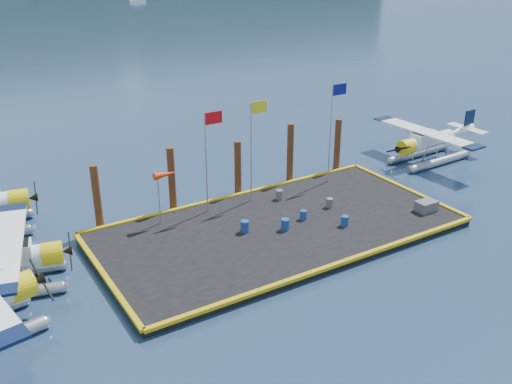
% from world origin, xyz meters
% --- Properties ---
extents(ground, '(4000.00, 4000.00, 0.00)m').
position_xyz_m(ground, '(0.00, 0.00, 0.00)').
color(ground, navy).
rests_on(ground, ground).
extents(dock, '(20.00, 10.00, 0.40)m').
position_xyz_m(dock, '(0.00, 0.00, 0.20)').
color(dock, black).
rests_on(dock, ground).
extents(dock_bumpers, '(20.25, 10.25, 0.18)m').
position_xyz_m(dock_bumpers, '(0.00, 0.00, 0.49)').
color(dock_bumpers, '#C19C0B').
rests_on(dock_bumpers, dock).
extents(seaplane_b, '(8.36, 9.04, 3.21)m').
position_xyz_m(seaplane_b, '(-14.15, 1.90, 1.40)').
color(seaplane_b, '#91969F').
rests_on(seaplane_b, ground).
extents(seaplane_d, '(8.34, 9.19, 3.27)m').
position_xyz_m(seaplane_d, '(15.75, 3.76, 1.42)').
color(seaplane_d, '#91969F').
rests_on(seaplane_d, ground).
extents(drum_0, '(0.47, 0.47, 0.66)m').
position_xyz_m(drum_0, '(-1.96, 0.40, 0.73)').
color(drum_0, navy).
rests_on(drum_0, dock).
extents(drum_1, '(0.42, 0.42, 0.59)m').
position_xyz_m(drum_1, '(3.20, -1.90, 0.69)').
color(drum_1, navy).
rests_on(drum_1, dock).
extents(drum_2, '(0.39, 0.39, 0.55)m').
position_xyz_m(drum_2, '(1.71, -0.02, 0.68)').
color(drum_2, navy).
rests_on(drum_2, dock).
extents(drum_3, '(0.46, 0.46, 0.65)m').
position_xyz_m(drum_3, '(0.07, -0.56, 0.72)').
color(drum_3, navy).
rests_on(drum_3, dock).
extents(drum_4, '(0.40, 0.40, 0.57)m').
position_xyz_m(drum_4, '(4.02, 0.50, 0.68)').
color(drum_4, '#535358').
rests_on(drum_4, dock).
extents(drum_5, '(0.44, 0.44, 0.61)m').
position_xyz_m(drum_5, '(2.10, 3.07, 0.71)').
color(drum_5, '#535358').
rests_on(drum_5, dock).
extents(crate, '(1.25, 0.83, 0.62)m').
position_xyz_m(crate, '(8.60, -2.91, 0.71)').
color(crate, '#535358').
rests_on(crate, dock).
extents(flagpole_red, '(1.14, 0.08, 6.00)m').
position_xyz_m(flagpole_red, '(-2.29, 3.80, 4.40)').
color(flagpole_red, '#9C9BA4').
rests_on(flagpole_red, dock).
extents(flagpole_yellow, '(1.14, 0.08, 6.20)m').
position_xyz_m(flagpole_yellow, '(0.70, 3.80, 4.51)').
color(flagpole_yellow, '#9C9BA4').
rests_on(flagpole_yellow, dock).
extents(flagpole_blue, '(1.14, 0.08, 6.50)m').
position_xyz_m(flagpole_blue, '(6.70, 3.80, 4.69)').
color(flagpole_blue, '#9C9BA4').
rests_on(flagpole_blue, dock).
extents(windsock, '(1.40, 0.44, 3.12)m').
position_xyz_m(windsock, '(-5.03, 3.80, 3.23)').
color(windsock, '#9C9BA4').
rests_on(windsock, dock).
extents(piling_0, '(0.44, 0.44, 4.00)m').
position_xyz_m(piling_0, '(-8.50, 5.40, 2.00)').
color(piling_0, '#4A2415').
rests_on(piling_0, ground).
extents(piling_1, '(0.44, 0.44, 4.20)m').
position_xyz_m(piling_1, '(-4.00, 5.40, 2.10)').
color(piling_1, '#4A2415').
rests_on(piling_1, ground).
extents(piling_2, '(0.44, 0.44, 3.80)m').
position_xyz_m(piling_2, '(0.50, 5.40, 1.90)').
color(piling_2, '#4A2415').
rests_on(piling_2, ground).
extents(piling_3, '(0.44, 0.44, 4.30)m').
position_xyz_m(piling_3, '(4.50, 5.40, 2.15)').
color(piling_3, '#4A2415').
rests_on(piling_3, ground).
extents(piling_4, '(0.44, 0.44, 4.00)m').
position_xyz_m(piling_4, '(8.50, 5.40, 2.00)').
color(piling_4, '#4A2415').
rests_on(piling_4, ground).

